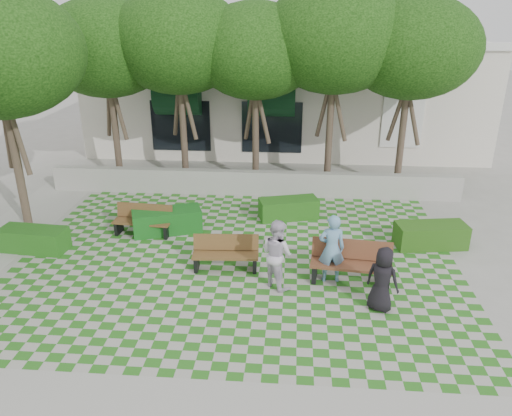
# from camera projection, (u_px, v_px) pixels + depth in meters

# --- Properties ---
(ground) EXTENTS (90.00, 90.00, 0.00)m
(ground) POSITION_uv_depth(u_px,v_px,m) (232.00, 280.00, 12.83)
(ground) COLOR gray
(ground) RESTS_ON ground
(lawn) EXTENTS (12.00, 12.00, 0.00)m
(lawn) POSITION_uv_depth(u_px,v_px,m) (237.00, 261.00, 13.74)
(lawn) COLOR #2B721E
(lawn) RESTS_ON ground
(retaining_wall) EXTENTS (15.00, 0.36, 0.90)m
(retaining_wall) POSITION_uv_depth(u_px,v_px,m) (253.00, 183.00, 18.37)
(retaining_wall) COLOR #9E9B93
(retaining_wall) RESTS_ON ground
(bench_east) EXTENTS (2.08, 0.88, 1.06)m
(bench_east) POSITION_uv_depth(u_px,v_px,m) (351.00, 263.00, 12.58)
(bench_east) COLOR brown
(bench_east) RESTS_ON ground
(bench_mid) EXTENTS (1.77, 0.68, 0.91)m
(bench_mid) POSITION_uv_depth(u_px,v_px,m) (226.00, 254.00, 13.22)
(bench_mid) COLOR brown
(bench_mid) RESTS_ON ground
(bench_west) EXTENTS (1.80, 0.73, 0.92)m
(bench_west) POSITION_uv_depth(u_px,v_px,m) (143.00, 221.00, 15.21)
(bench_west) COLOR brown
(bench_west) RESTS_ON ground
(hedge_east) EXTENTS (2.10, 1.10, 0.70)m
(hedge_east) POSITION_uv_depth(u_px,v_px,m) (431.00, 235.00, 14.46)
(hedge_east) COLOR #224D14
(hedge_east) RESTS_ON ground
(hedge_midright) EXTENTS (2.03, 1.24, 0.66)m
(hedge_midright) POSITION_uv_depth(u_px,v_px,m) (289.00, 209.00, 16.39)
(hedge_midright) COLOR #1E5316
(hedge_midright) RESTS_ON ground
(hedge_midleft) EXTENTS (2.23, 1.48, 0.73)m
(hedge_midleft) POSITION_uv_depth(u_px,v_px,m) (167.00, 221.00, 15.39)
(hedge_midleft) COLOR #144D19
(hedge_midleft) RESTS_ON ground
(hedge_west) EXTENTS (1.95, 0.91, 0.66)m
(hedge_west) POSITION_uv_depth(u_px,v_px,m) (34.00, 239.00, 14.26)
(hedge_west) COLOR #1C5316
(hedge_west) RESTS_ON ground
(person_blue) EXTENTS (0.70, 0.50, 1.82)m
(person_blue) POSITION_uv_depth(u_px,v_px,m) (332.00, 249.00, 12.46)
(person_blue) COLOR #699AC0
(person_blue) RESTS_ON ground
(person_dark) EXTENTS (0.92, 0.82, 1.57)m
(person_dark) POSITION_uv_depth(u_px,v_px,m) (382.00, 279.00, 11.32)
(person_dark) COLOR black
(person_dark) RESTS_ON ground
(person_white) EXTENTS (1.09, 1.09, 1.78)m
(person_white) POSITION_uv_depth(u_px,v_px,m) (277.00, 254.00, 12.25)
(person_white) COLOR silver
(person_white) RESTS_ON ground
(tree_row) EXTENTS (17.70, 13.40, 7.41)m
(tree_row) POSITION_uv_depth(u_px,v_px,m) (196.00, 49.00, 16.47)
(tree_row) COLOR #47382B
(tree_row) RESTS_ON ground
(building) EXTENTS (18.00, 8.92, 5.15)m
(building) POSITION_uv_depth(u_px,v_px,m) (285.00, 91.00, 24.77)
(building) COLOR silver
(building) RESTS_ON ground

